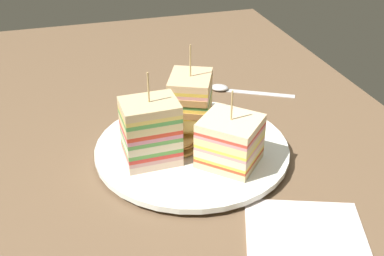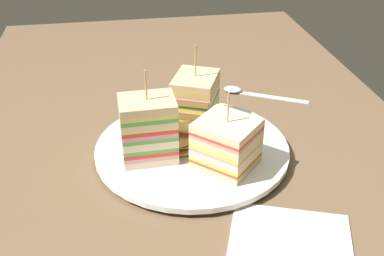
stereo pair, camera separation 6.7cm
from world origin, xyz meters
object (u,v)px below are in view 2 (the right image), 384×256
sandwich_wedge_1 (149,129)px  sandwich_wedge_2 (226,143)px  napkin (290,251)px  plate (192,149)px  chip_pile (183,138)px  sandwich_wedge_0 (195,100)px  spoon (246,92)px

sandwich_wedge_1 → sandwich_wedge_2: sandwich_wedge_1 is taller
sandwich_wedge_1 → napkin: 24.52cm
plate → chip_pile: 2.79cm
chip_pile → sandwich_wedge_0: bearing=156.3°
sandwich_wedge_2 → chip_pile: bearing=0.4°
spoon → sandwich_wedge_1: bearing=73.5°
plate → spoon: (-17.85, 13.03, -0.55)cm
sandwich_wedge_0 → chip_pile: (6.87, -3.02, -2.30)cm
sandwich_wedge_1 → napkin: (19.40, 13.83, -5.81)cm
chip_pile → napkin: (20.66, 8.98, -3.02)cm
sandwich_wedge_1 → sandwich_wedge_2: 10.68cm
sandwich_wedge_0 → sandwich_wedge_2: (11.69, 2.13, -0.65)cm
sandwich_wedge_0 → napkin: sandwich_wedge_0 is taller
sandwich_wedge_0 → spoon: 17.04cm
sandwich_wedge_2 → plate: bearing=-11.7°
sandwich_wedge_1 → sandwich_wedge_0: bearing=44.1°
sandwich_wedge_0 → sandwich_wedge_1: 11.33cm
plate → sandwich_wedge_1: bearing=-74.0°
napkin → chip_pile: bearing=-156.5°
plate → sandwich_wedge_1: size_ratio=2.13×
sandwich_wedge_1 → spoon: 28.13cm
sandwich_wedge_1 → napkin: bearing=-56.3°
plate → chip_pile: chip_pile is taller
plate → napkin: 22.51cm
sandwich_wedge_0 → spoon: (-11.52, 11.44, -5.19)cm
sandwich_wedge_2 → chip_pile: size_ratio=1.71×
sandwich_wedge_0 → sandwich_wedge_1: bearing=-20.4°
sandwich_wedge_0 → chip_pile: 7.85cm
chip_pile → plate: bearing=110.8°
sandwich_wedge_2 → chip_pile: sandwich_wedge_2 is taller
plate → spoon: bearing=143.9°
plate → sandwich_wedge_0: bearing=165.9°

